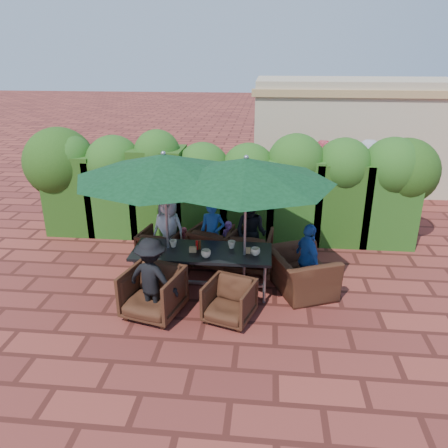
# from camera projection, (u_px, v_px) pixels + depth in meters

# --- Properties ---
(ground) EXTENTS (80.00, 80.00, 0.00)m
(ground) POSITION_uv_depth(u_px,v_px,m) (213.00, 285.00, 7.92)
(ground) COLOR maroon
(ground) RESTS_ON ground
(dining_table) EXTENTS (2.40, 0.90, 0.75)m
(dining_table) POSITION_uv_depth(u_px,v_px,m) (202.00, 255.00, 7.56)
(dining_table) COLOR black
(dining_table) RESTS_ON ground
(umbrella_left) EXTENTS (2.97, 2.97, 2.46)m
(umbrella_left) POSITION_uv_depth(u_px,v_px,m) (164.00, 166.00, 7.11)
(umbrella_left) COLOR gray
(umbrella_left) RESTS_ON ground
(umbrella_right) EXTENTS (2.86, 2.86, 2.46)m
(umbrella_right) POSITION_uv_depth(u_px,v_px,m) (246.00, 170.00, 6.85)
(umbrella_right) COLOR gray
(umbrella_right) RESTS_ON ground
(chair_far_left) EXTENTS (0.88, 0.84, 0.78)m
(chair_far_left) POSITION_uv_depth(u_px,v_px,m) (161.00, 245.00, 8.61)
(chair_far_left) COLOR black
(chair_far_left) RESTS_ON ground
(chair_far_mid) EXTENTS (1.08, 1.05, 0.87)m
(chair_far_mid) POSITION_uv_depth(u_px,v_px,m) (215.00, 244.00, 8.58)
(chair_far_mid) COLOR black
(chair_far_mid) RESTS_ON ground
(chair_far_right) EXTENTS (0.91, 0.86, 0.86)m
(chair_far_right) POSITION_uv_depth(u_px,v_px,m) (249.00, 248.00, 8.39)
(chair_far_right) COLOR black
(chair_far_right) RESTS_ON ground
(chair_near_left) EXTENTS (1.02, 0.98, 0.87)m
(chair_near_left) POSITION_uv_depth(u_px,v_px,m) (153.00, 291.00, 6.89)
(chair_near_left) COLOR black
(chair_near_left) RESTS_ON ground
(chair_near_right) EXTENTS (0.87, 0.84, 0.72)m
(chair_near_right) POSITION_uv_depth(u_px,v_px,m) (229.00, 299.00, 6.79)
(chair_near_right) COLOR black
(chair_near_right) RESTS_ON ground
(chair_end_right) EXTENTS (1.10, 1.32, 0.99)m
(chair_end_right) POSITION_uv_depth(u_px,v_px,m) (302.00, 266.00, 7.54)
(chair_end_right) COLOR black
(chair_end_right) RESTS_ON ground
(adult_far_left) EXTENTS (0.77, 0.58, 1.39)m
(adult_far_left) POSITION_uv_depth(u_px,v_px,m) (169.00, 230.00, 8.55)
(adult_far_left) COLOR silver
(adult_far_left) RESTS_ON ground
(adult_far_mid) EXTENTS (0.51, 0.43, 1.34)m
(adult_far_mid) POSITION_uv_depth(u_px,v_px,m) (212.00, 234.00, 8.40)
(adult_far_mid) COLOR #1D4E9F
(adult_far_mid) RESTS_ON ground
(adult_far_right) EXTENTS (0.76, 0.63, 1.37)m
(adult_far_right) POSITION_uv_depth(u_px,v_px,m) (251.00, 233.00, 8.42)
(adult_far_right) COLOR black
(adult_far_right) RESTS_ON ground
(adult_near_left) EXTENTS (0.94, 0.63, 1.34)m
(adult_near_left) POSITION_uv_depth(u_px,v_px,m) (152.00, 278.00, 6.78)
(adult_near_left) COLOR black
(adult_near_left) RESTS_ON ground
(adult_end_right) EXTENTS (0.64, 0.84, 1.28)m
(adult_end_right) POSITION_uv_depth(u_px,v_px,m) (308.00, 260.00, 7.45)
(adult_end_right) COLOR #1D4E9F
(adult_end_right) RESTS_ON ground
(child_left) EXTENTS (0.30, 0.26, 0.74)m
(child_left) POSITION_uv_depth(u_px,v_px,m) (185.00, 245.00, 8.65)
(child_left) COLOR #EE5467
(child_left) RESTS_ON ground
(child_right) EXTENTS (0.38, 0.34, 0.89)m
(child_right) POSITION_uv_depth(u_px,v_px,m) (228.00, 243.00, 8.58)
(child_right) COLOR #844493
(child_right) RESTS_ON ground
(pedestrian_a) EXTENTS (1.50, 0.55, 1.61)m
(pedestrian_a) POSITION_uv_depth(u_px,v_px,m) (300.00, 182.00, 11.33)
(pedestrian_a) COLOR green
(pedestrian_a) RESTS_ON ground
(pedestrian_b) EXTENTS (0.93, 0.62, 1.85)m
(pedestrian_b) POSITION_uv_depth(u_px,v_px,m) (319.00, 175.00, 11.45)
(pedestrian_b) COLOR #EE5467
(pedestrian_b) RESTS_ON ground
(pedestrian_c) EXTENTS (1.27, 0.71, 1.89)m
(pedestrian_c) POSITION_uv_depth(u_px,v_px,m) (366.00, 176.00, 11.30)
(pedestrian_c) COLOR gray
(pedestrian_c) RESTS_ON ground
(cup_a) EXTENTS (0.15, 0.15, 0.12)m
(cup_a) POSITION_uv_depth(u_px,v_px,m) (144.00, 248.00, 7.49)
(cup_a) COLOR beige
(cup_a) RESTS_ON dining_table
(cup_b) EXTENTS (0.13, 0.13, 0.13)m
(cup_b) POSITION_uv_depth(u_px,v_px,m) (173.00, 244.00, 7.66)
(cup_b) COLOR beige
(cup_b) RESTS_ON dining_table
(cup_c) EXTENTS (0.17, 0.17, 0.13)m
(cup_c) POSITION_uv_depth(u_px,v_px,m) (206.00, 254.00, 7.27)
(cup_c) COLOR beige
(cup_c) RESTS_ON dining_table
(cup_d) EXTENTS (0.14, 0.14, 0.13)m
(cup_d) POSITION_uv_depth(u_px,v_px,m) (231.00, 245.00, 7.61)
(cup_d) COLOR beige
(cup_d) RESTS_ON dining_table
(cup_e) EXTENTS (0.16, 0.16, 0.13)m
(cup_e) POSITION_uv_depth(u_px,v_px,m) (255.00, 252.00, 7.34)
(cup_e) COLOR beige
(cup_e) RESTS_ON dining_table
(ketchup_bottle) EXTENTS (0.04, 0.04, 0.17)m
(ketchup_bottle) POSITION_uv_depth(u_px,v_px,m) (197.00, 245.00, 7.54)
(ketchup_bottle) COLOR #B20C0A
(ketchup_bottle) RESTS_ON dining_table
(sauce_bottle) EXTENTS (0.04, 0.04, 0.17)m
(sauce_bottle) POSITION_uv_depth(u_px,v_px,m) (200.00, 245.00, 7.56)
(sauce_bottle) COLOR #4C230C
(sauce_bottle) RESTS_ON dining_table
(serving_tray) EXTENTS (0.35, 0.25, 0.02)m
(serving_tray) POSITION_uv_depth(u_px,v_px,m) (152.00, 252.00, 7.44)
(serving_tray) COLOR #976F49
(serving_tray) RESTS_ON dining_table
(number_block_left) EXTENTS (0.12, 0.06, 0.10)m
(number_block_left) POSITION_uv_depth(u_px,v_px,m) (193.00, 249.00, 7.46)
(number_block_left) COLOR tan
(number_block_left) RESTS_ON dining_table
(number_block_right) EXTENTS (0.12, 0.06, 0.10)m
(number_block_right) POSITION_uv_depth(u_px,v_px,m) (247.00, 250.00, 7.42)
(number_block_right) COLOR tan
(number_block_right) RESTS_ON dining_table
(hedge_wall) EXTENTS (9.10, 1.60, 2.40)m
(hedge_wall) POSITION_uv_depth(u_px,v_px,m) (223.00, 180.00, 9.59)
(hedge_wall) COLOR #1C3C10
(hedge_wall) RESTS_ON ground
(building) EXTENTS (6.20, 3.08, 3.20)m
(building) POSITION_uv_depth(u_px,v_px,m) (353.00, 133.00, 13.47)
(building) COLOR tan
(building) RESTS_ON ground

